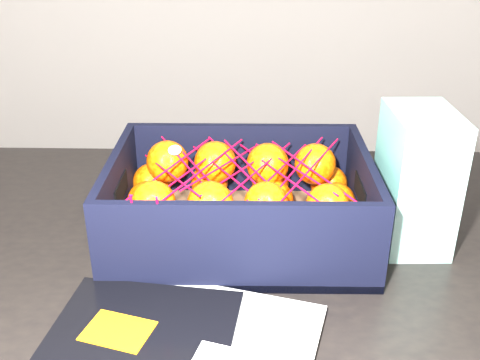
{
  "coord_description": "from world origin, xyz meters",
  "views": [
    {
      "loc": [
        -0.03,
        -0.61,
        1.21
      ],
      "look_at": [
        -0.04,
        0.09,
        0.86
      ],
      "focal_mm": 42.3,
      "sensor_mm": 36.0,
      "label": 1
    }
  ],
  "objects": [
    {
      "name": "mesh_net",
      "position": [
        -0.05,
        0.12,
        0.86
      ],
      "size": [
        0.31,
        0.25,
        0.09
      ],
      "color": "red",
      "rests_on": "clementine_heap"
    },
    {
      "name": "clementine_heap",
      "position": [
        -0.04,
        0.13,
        0.81
      ],
      "size": [
        0.36,
        0.25,
        0.11
      ],
      "color": "#FF5805",
      "rests_on": "produce_crate"
    },
    {
      "name": "produce_crate",
      "position": [
        -0.04,
        0.12,
        0.79
      ],
      "size": [
        0.38,
        0.28,
        0.13
      ],
      "color": "brown",
      "rests_on": "table"
    },
    {
      "name": "table",
      "position": [
        -0.15,
        0.06,
        0.65
      ],
      "size": [
        1.21,
        0.81,
        0.75
      ],
      "color": "black",
      "rests_on": "ground"
    },
    {
      "name": "retail_carton",
      "position": [
        0.21,
        0.12,
        0.85
      ],
      "size": [
        0.09,
        0.14,
        0.2
      ],
      "primitive_type": "cube",
      "rotation": [
        0.0,
        0.0,
        0.03
      ],
      "color": "white",
      "rests_on": "table"
    }
  ]
}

